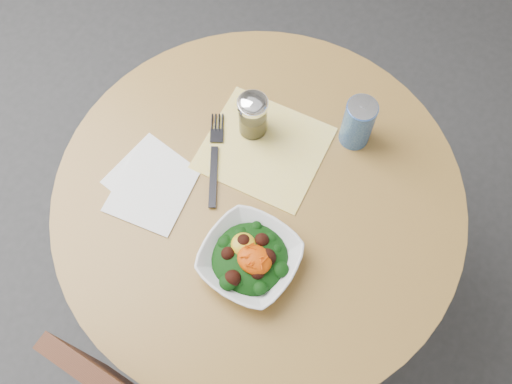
% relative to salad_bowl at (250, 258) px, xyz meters
% --- Properties ---
extents(ground, '(6.00, 6.00, 0.00)m').
position_rel_salad_bowl_xyz_m(ground, '(-0.06, 0.14, -0.78)').
color(ground, '#313134').
rests_on(ground, ground).
extents(table, '(0.90, 0.90, 0.75)m').
position_rel_salad_bowl_xyz_m(table, '(-0.06, 0.14, -0.22)').
color(table, black).
rests_on(table, ground).
extents(cloth_napkin, '(0.27, 0.25, 0.00)m').
position_rel_salad_bowl_xyz_m(cloth_napkin, '(-0.10, 0.25, -0.03)').
color(cloth_napkin, yellow).
rests_on(cloth_napkin, table).
extents(paper_napkins, '(0.20, 0.21, 0.00)m').
position_rel_salad_bowl_xyz_m(paper_napkins, '(-0.28, 0.05, -0.03)').
color(paper_napkins, white).
rests_on(paper_napkins, table).
extents(salad_bowl, '(0.20, 0.20, 0.07)m').
position_rel_salad_bowl_xyz_m(salad_bowl, '(0.00, 0.00, 0.00)').
color(salad_bowl, white).
rests_on(salad_bowl, table).
extents(fork, '(0.13, 0.22, 0.00)m').
position_rel_salad_bowl_xyz_m(fork, '(-0.19, 0.17, -0.02)').
color(fork, black).
rests_on(fork, table).
extents(spice_shaker, '(0.07, 0.07, 0.12)m').
position_rel_salad_bowl_xyz_m(spice_shaker, '(-0.15, 0.28, 0.03)').
color(spice_shaker, silver).
rests_on(spice_shaker, table).
extents(beverage_can, '(0.07, 0.07, 0.13)m').
position_rel_salad_bowl_xyz_m(beverage_can, '(0.06, 0.37, 0.04)').
color(beverage_can, navy).
rests_on(beverage_can, table).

